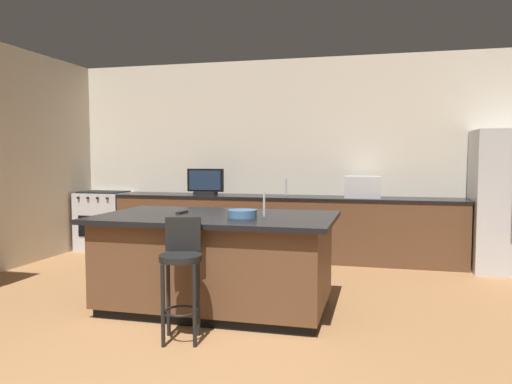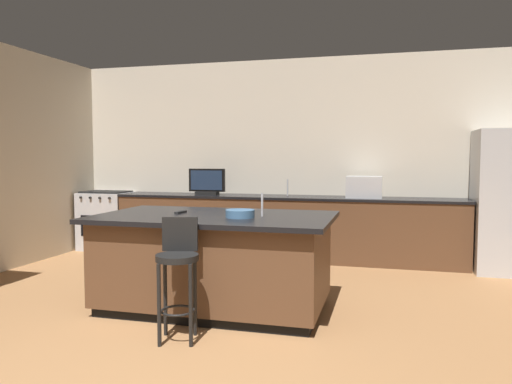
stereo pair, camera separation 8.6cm
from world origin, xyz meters
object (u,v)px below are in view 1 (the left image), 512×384
Objects in this scene: kitchen_island at (217,261)px; tv_monitor at (205,183)px; microwave at (363,187)px; bar_stool_center at (181,268)px; fruit_bowl at (242,214)px; range_oven at (104,221)px; tv_remote at (182,212)px; refrigerator at (508,201)px.

tv_monitor is (-0.99, 2.43, 0.62)m from kitchen_island.
microwave is 3.60m from bar_stool_center.
fruit_bowl is (0.30, -0.13, 0.48)m from kitchen_island.
tv_monitor is at bearing -1.68° from range_oven.
bar_stool_center is 1.03m from tv_remote.
refrigerator reaches higher than fruit_bowl.
tv_monitor is at bearing 179.52° from refrigerator.
fruit_bowl is (0.30, 0.71, 0.36)m from bar_stool_center.
range_oven is at bearing 179.16° from refrigerator.
tv_remote is (-3.49, -2.34, 0.02)m from refrigerator.
range_oven is 1.84m from tv_monitor.
tv_monitor reaches higher than bar_stool_center.
refrigerator is 1.83m from microwave.
tv_remote reaches higher than kitchen_island.
kitchen_island is 4.70× the size of microwave.
refrigerator is 10.67× the size of tv_remote.
microwave reaches higher than bar_stool_center.
refrigerator is at bearing -0.84° from range_oven.
bar_stool_center reaches higher than kitchen_island.
bar_stool_center is at bearing -73.25° from tv_monitor.
tv_monitor reaches higher than kitchen_island.
kitchen_island is 2.86m from microwave.
bar_stool_center is at bearing -113.02° from fruit_bowl.
bar_stool_center is 3.65× the size of fruit_bowl.
tv_monitor is 2.08× the size of fruit_bowl.
fruit_bowl is at bearing -63.27° from tv_monitor.
kitchen_island is at bearing 155.89° from fruit_bowl.
tv_monitor is at bearing 116.73° from fruit_bowl.
range_oven is 5.45× the size of tv_remote.
fruit_bowl reaches higher than tv_remote.
refrigerator is 3.78× the size of microwave.
tv_monitor is 0.57× the size of bar_stool_center.
fruit_bowl is 0.70m from tv_remote.
refrigerator is 4.20m from tv_remote.
tv_remote is at bearing -124.50° from microwave.
kitchen_island is 2.70m from tv_monitor.
tv_remote is at bearing 97.93° from bar_stool_center.
kitchen_island is 0.58m from fruit_bowl.
refrigerator is (3.12, 2.39, 0.44)m from kitchen_island.
microwave is (-1.82, 0.09, 0.15)m from refrigerator.
range_oven is at bearing 141.45° from tv_remote.
microwave is 1.79× the size of fruit_bowl.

